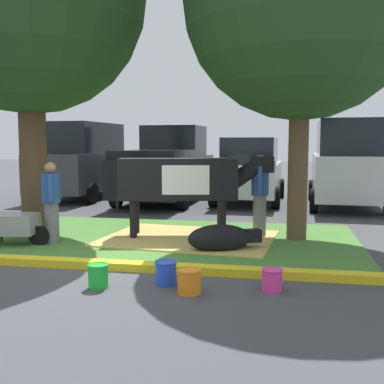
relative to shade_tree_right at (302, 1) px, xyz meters
The scene contains 18 objects.
ground_plane 6.08m from the shade_tree_right, 141.59° to the right, with size 80.00×80.00×0.00m, color #424247.
grass_island 5.21m from the shade_tree_right, behind, with size 7.59×4.25×0.02m, color #477A33.
curb_yellow 5.82m from the shade_tree_right, 134.09° to the right, with size 8.79×0.24×0.12m, color yellow.
hay_bedding 4.92m from the shade_tree_right, 168.92° to the right, with size 3.20×2.40×0.04m, color tan.
shade_tree_right is the anchor object (origin of this frame).
cow_holstein 4.00m from the shade_tree_right, behind, with size 3.10×1.14×1.61m.
calf_lying 4.63m from the shade_tree_right, 135.22° to the right, with size 1.32×0.86×0.48m.
person_handler 3.68m from the shade_tree_right, 166.62° to the left, with size 0.34×0.53×1.63m.
person_visitor_near 5.93m from the shade_tree_right, 164.64° to the right, with size 0.34×0.49×1.52m.
wheelbarrow 6.72m from the shade_tree_right, 163.71° to the right, with size 1.62×0.74×0.63m.
bucket_green 6.21m from the shade_tree_right, 126.03° to the right, with size 0.28×0.28×0.31m.
bucket_blue 5.73m from the shade_tree_right, 118.48° to the right, with size 0.30×0.30×0.32m.
bucket_orange 5.81m from the shade_tree_right, 111.46° to the right, with size 0.32×0.32×0.31m.
bucket_pink 5.48m from the shade_tree_right, 96.88° to the right, with size 0.28×0.28×0.29m.
suv_dark_grey 9.52m from the shade_tree_right, 140.07° to the left, with size 2.28×4.68×2.52m.
pickup_truck_black 7.46m from the shade_tree_right, 125.71° to the left, with size 2.40×5.48×2.42m.
hatchback_white 6.81m from the shade_tree_right, 102.66° to the left, with size 2.17×4.48×2.02m.
suv_black 6.32m from the shade_tree_right, 73.07° to the left, with size 2.28×4.68×2.52m.
Camera 1 is at (2.90, -6.72, 1.89)m, focal length 44.30 mm.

